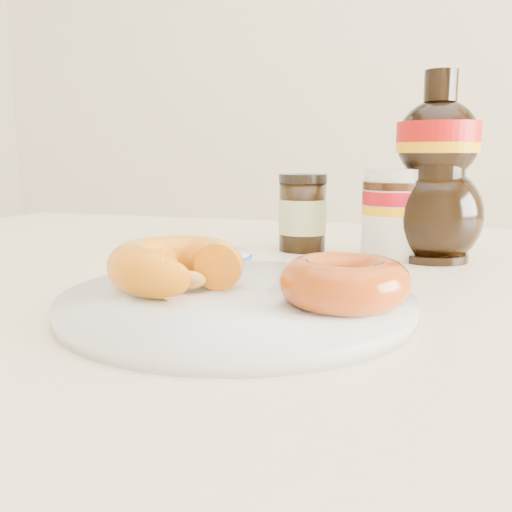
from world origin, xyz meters
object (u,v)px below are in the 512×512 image
(syrup_bottle, at_px, (436,168))
(dark_jar, at_px, (302,213))
(plate, at_px, (237,301))
(donut_bitten, at_px, (176,265))
(blue_rim_saucer, at_px, (197,257))
(donut_whole, at_px, (344,282))
(nutella_jar, at_px, (394,211))
(dining_table, at_px, (333,355))

(syrup_bottle, bearing_deg, dark_jar, 172.71)
(plate, height_order, syrup_bottle, syrup_bottle)
(donut_bitten, height_order, dark_jar, dark_jar)
(syrup_bottle, distance_m, blue_rim_saucer, 0.29)
(donut_whole, height_order, nutella_jar, nutella_jar)
(nutella_jar, bearing_deg, dark_jar, 168.57)
(blue_rim_saucer, bearing_deg, dark_jar, 51.91)
(donut_whole, height_order, dark_jar, dark_jar)
(syrup_bottle, relative_size, blue_rim_saucer, 1.70)
(syrup_bottle, bearing_deg, donut_whole, -101.87)
(dining_table, bearing_deg, dark_jar, 114.93)
(plate, xyz_separation_m, donut_whole, (0.08, -0.01, 0.02))
(syrup_bottle, bearing_deg, nutella_jar, -176.50)
(plate, bearing_deg, donut_bitten, 177.62)
(plate, height_order, blue_rim_saucer, plate)
(nutella_jar, xyz_separation_m, syrup_bottle, (0.04, 0.00, 0.05))
(plate, distance_m, donut_whole, 0.09)
(dining_table, height_order, donut_whole, donut_whole)
(dining_table, bearing_deg, plate, -109.24)
(dark_jar, distance_m, blue_rim_saucer, 0.16)
(donut_bitten, relative_size, blue_rim_saucer, 0.88)
(donut_bitten, distance_m, nutella_jar, 0.31)
(dining_table, distance_m, donut_bitten, 0.21)
(plate, xyz_separation_m, syrup_bottle, (0.14, 0.27, 0.10))
(plate, relative_size, donut_bitten, 2.53)
(plate, bearing_deg, nutella_jar, 69.84)
(donut_bitten, relative_size, syrup_bottle, 0.52)
(dining_table, relative_size, blue_rim_saucer, 11.20)
(blue_rim_saucer, bearing_deg, nutella_jar, 25.00)
(plate, bearing_deg, dark_jar, 92.88)
(syrup_bottle, bearing_deg, dining_table, -126.62)
(dark_jar, relative_size, blue_rim_saucer, 0.77)
(donut_bitten, height_order, syrup_bottle, syrup_bottle)
(donut_whole, xyz_separation_m, blue_rim_saucer, (-0.19, 0.18, -0.02))
(plate, xyz_separation_m, dark_jar, (-0.01, 0.29, 0.04))
(plate, xyz_separation_m, nutella_jar, (0.10, 0.27, 0.05))
(plate, distance_m, syrup_bottle, 0.32)
(plate, distance_m, donut_bitten, 0.06)
(donut_whole, bearing_deg, plate, 174.83)
(blue_rim_saucer, bearing_deg, dining_table, -8.43)
(plate, relative_size, syrup_bottle, 1.30)
(donut_bitten, distance_m, donut_whole, 0.14)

